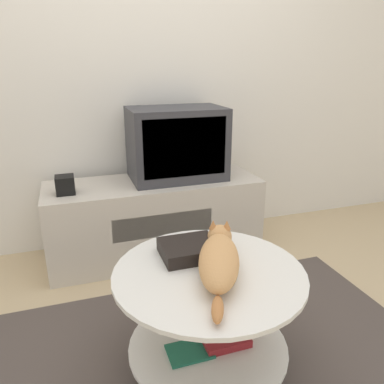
{
  "coord_description": "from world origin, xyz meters",
  "views": [
    {
      "loc": [
        -0.51,
        -1.14,
        1.26
      ],
      "look_at": [
        0.07,
        0.58,
        0.62
      ],
      "focal_mm": 35.0,
      "sensor_mm": 36.0,
      "label": 1
    }
  ],
  "objects_px": {
    "tv": "(177,144)",
    "dvd_box": "(189,249)",
    "speaker": "(65,185)",
    "cat": "(219,258)"
  },
  "relations": [
    {
      "from": "dvd_box",
      "to": "tv",
      "type": "bearing_deg",
      "value": 76.42
    },
    {
      "from": "speaker",
      "to": "dvd_box",
      "type": "bearing_deg",
      "value": -62.07
    },
    {
      "from": "speaker",
      "to": "cat",
      "type": "height_order",
      "value": "speaker"
    },
    {
      "from": "tv",
      "to": "dvd_box",
      "type": "distance_m",
      "value": 1.05
    },
    {
      "from": "tv",
      "to": "cat",
      "type": "distance_m",
      "value": 1.18
    },
    {
      "from": "dvd_box",
      "to": "cat",
      "type": "xyz_separation_m",
      "value": [
        0.07,
        -0.16,
        0.03
      ]
    },
    {
      "from": "tv",
      "to": "dvd_box",
      "type": "relative_size",
      "value": 2.63
    },
    {
      "from": "tv",
      "to": "dvd_box",
      "type": "bearing_deg",
      "value": -103.58
    },
    {
      "from": "tv",
      "to": "speaker",
      "type": "relative_size",
      "value": 5.65
    },
    {
      "from": "tv",
      "to": "cat",
      "type": "height_order",
      "value": "tv"
    }
  ]
}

